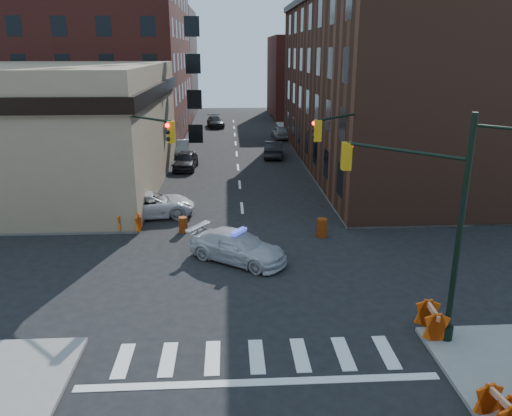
{
  "coord_description": "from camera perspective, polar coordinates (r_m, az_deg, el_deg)",
  "views": [
    {
      "loc": [
        -0.85,
        -21.45,
        9.98
      ],
      "look_at": [
        0.54,
        3.02,
        2.2
      ],
      "focal_mm": 35.0,
      "sensor_mm": 36.0,
      "label": 1
    }
  ],
  "objects": [
    {
      "name": "parked_car_efar",
      "position": [
        59.45,
        2.81,
        8.65
      ],
      "size": [
        2.02,
        4.48,
        1.49
      ],
      "primitive_type": "imported",
      "rotation": [
        0.0,
        0.0,
        3.2
      ],
      "color": "gray",
      "rests_on": "ground"
    },
    {
      "name": "parked_car_enear",
      "position": [
        48.83,
        2.03,
        6.76
      ],
      "size": [
        2.24,
        4.99,
        1.59
      ],
      "primitive_type": "imported",
      "rotation": [
        0.0,
        0.0,
        3.02
      ],
      "color": "black",
      "rests_on": "ground"
    },
    {
      "name": "apartment_block",
      "position": [
        63.97,
        -20.34,
        18.4
      ],
      "size": [
        25.0,
        25.0,
        24.0
      ],
      "primitive_type": "cube",
      "color": "maroon",
      "rests_on": "ground"
    },
    {
      "name": "pickup",
      "position": [
        31.81,
        -12.05,
        0.39
      ],
      "size": [
        5.96,
        3.5,
        1.56
      ],
      "primitive_type": "imported",
      "rotation": [
        0.0,
        0.0,
        1.74
      ],
      "color": "silver",
      "rests_on": "ground"
    },
    {
      "name": "tree_ne_far",
      "position": [
        56.45,
        5.39,
        10.93
      ],
      "size": [
        3.0,
        3.0,
        4.85
      ],
      "color": "black",
      "rests_on": "sidewalk_ne"
    },
    {
      "name": "pedestrian_a",
      "position": [
        30.49,
        -21.87,
        -0.71
      ],
      "size": [
        0.7,
        0.49,
        1.82
      ],
      "primitive_type": "imported",
      "rotation": [
        0.0,
        0.0,
        -0.09
      ],
      "color": "black",
      "rests_on": "sidewalk_nw"
    },
    {
      "name": "police_car",
      "position": [
        24.62,
        -2.14,
        -4.44
      ],
      "size": [
        5.4,
        4.62,
        1.49
      ],
      "primitive_type": "imported",
      "rotation": [
        0.0,
        0.0,
        0.97
      ],
      "color": "silver",
      "rests_on": "ground"
    },
    {
      "name": "parked_car_wfar",
      "position": [
        50.85,
        -8.49,
        6.89
      ],
      "size": [
        1.79,
        4.29,
        1.38
      ],
      "primitive_type": "imported",
      "rotation": [
        0.0,
        0.0,
        0.08
      ],
      "color": "gray",
      "rests_on": "ground"
    },
    {
      "name": "signal_pole_nw",
      "position": [
        27.83,
        -13.59,
        5.42
      ],
      "size": [
        3.58,
        3.67,
        8.0
      ],
      "rotation": [
        0.0,
        0.0,
        -0.79
      ],
      "color": "black",
      "rests_on": "sidewalk_nw"
    },
    {
      "name": "commercial_row_ne",
      "position": [
        46.18,
        14.63,
        13.36
      ],
      "size": [
        14.0,
        34.0,
        14.0
      ],
      "primitive_type": "cube",
      "color": "#4F2D1F",
      "rests_on": "ground"
    },
    {
      "name": "pedestrian_b",
      "position": [
        30.67,
        -22.69,
        -0.88
      ],
      "size": [
        0.83,
        0.67,
        1.65
      ],
      "primitive_type": "imported",
      "rotation": [
        0.0,
        0.0,
        -0.06
      ],
      "color": "black",
      "rests_on": "sidewalk_nw"
    },
    {
      "name": "sidewalk_nw",
      "position": [
        59.38,
        -25.25,
        6.34
      ],
      "size": [
        34.0,
        54.5,
        0.15
      ],
      "primitive_type": "cube",
      "color": "gray",
      "rests_on": "ground"
    },
    {
      "name": "barricade_se_a",
      "position": [
        19.54,
        19.44,
        -12.0
      ],
      "size": [
        0.77,
        1.39,
        1.01
      ],
      "primitive_type": null,
      "rotation": [
        0.0,
        0.0,
        1.5
      ],
      "color": "#C85909",
      "rests_on": "sidewalk_se"
    },
    {
      "name": "signal_pole_se",
      "position": [
        18.16,
        19.21,
        -0.59
      ],
      "size": [
        5.4,
        5.27,
        8.0
      ],
      "rotation": [
        0.0,
        0.0,
        2.36
      ],
      "color": "black",
      "rests_on": "sidewalk_se"
    },
    {
      "name": "signal_pole_ne",
      "position": [
        28.19,
        10.6,
        5.77
      ],
      "size": [
        3.67,
        3.58,
        8.0
      ],
      "rotation": [
        0.0,
        0.0,
        -2.36
      ],
      "color": "black",
      "rests_on": "sidewalk_ne"
    },
    {
      "name": "tree_ne_near",
      "position": [
        48.62,
        6.78,
        9.82
      ],
      "size": [
        3.0,
        3.0,
        4.85
      ],
      "color": "black",
      "rests_on": "sidewalk_ne"
    },
    {
      "name": "parked_car_wdeep",
      "position": [
        68.69,
        -4.65,
        9.82
      ],
      "size": [
        2.65,
        5.26,
        1.47
      ],
      "primitive_type": "imported",
      "rotation": [
        0.0,
        0.0,
        0.12
      ],
      "color": "black",
      "rests_on": "ground"
    },
    {
      "name": "ground",
      "position": [
        23.67,
        -0.89,
        -7.33
      ],
      "size": [
        140.0,
        140.0,
        0.0
      ],
      "primitive_type": "plane",
      "color": "black",
      "rests_on": "ground"
    },
    {
      "name": "bank_building",
      "position": [
        41.61,
        -26.34,
        8.24
      ],
      "size": [
        22.0,
        22.0,
        9.0
      ],
      "primitive_type": "cube",
      "color": "#988564",
      "rests_on": "ground"
    },
    {
      "name": "filler_nw",
      "position": [
        84.84,
        -14.07,
        15.77
      ],
      "size": [
        20.0,
        18.0,
        16.0
      ],
      "primitive_type": "cube",
      "color": "brown",
      "rests_on": "ground"
    },
    {
      "name": "barrel_bank",
      "position": [
        28.8,
        -8.33,
        -1.91
      ],
      "size": [
        0.66,
        0.66,
        0.9
      ],
      "primitive_type": "cylinder",
      "rotation": [
        0.0,
        0.0,
        -0.39
      ],
      "color": "orange",
      "rests_on": "ground"
    },
    {
      "name": "barricade_nw_b",
      "position": [
        31.72,
        -23.49,
        -0.99
      ],
      "size": [
        1.46,
        0.92,
        1.02
      ],
      "primitive_type": null,
      "rotation": [
        0.0,
        0.0,
        -0.19
      ],
      "color": "#C83D09",
      "rests_on": "sidewalk_nw"
    },
    {
      "name": "barrel_road",
      "position": [
        28.04,
        7.54,
        -2.25
      ],
      "size": [
        0.73,
        0.73,
        1.06
      ],
      "primitive_type": "cylinder",
      "rotation": [
        0.0,
        0.0,
        0.27
      ],
      "color": "red",
      "rests_on": "ground"
    },
    {
      "name": "pedestrian_c",
      "position": [
        32.37,
        -22.39,
        0.41
      ],
      "size": [
        1.18,
        1.16,
        1.99
      ],
      "primitive_type": "imported",
      "rotation": [
        0.0,
        0.0,
        0.76
      ],
      "color": "#1C232B",
      "rests_on": "sidewalk_nw"
    },
    {
      "name": "sidewalk_ne",
      "position": [
        60.04,
        20.38,
        7.02
      ],
      "size": [
        34.0,
        54.5,
        0.15
      ],
      "primitive_type": "cube",
      "color": "gray",
      "rests_on": "ground"
    },
    {
      "name": "filler_ne",
      "position": [
        80.92,
        7.59,
        14.65
      ],
      "size": [
        16.0,
        16.0,
        12.0
      ],
      "primitive_type": "cube",
      "color": "maroon",
      "rests_on": "ground"
    },
    {
      "name": "parked_car_wnear",
      "position": [
        44.18,
        -8.04,
        5.42
      ],
      "size": [
        2.16,
        4.7,
        1.56
      ],
      "primitive_type": "imported",
      "rotation": [
        0.0,
        0.0,
        -0.07
      ],
      "color": "black",
      "rests_on": "ground"
    },
    {
      "name": "barricade_nw_a",
      "position": [
        29.26,
        -14.2,
        -1.54
      ],
      "size": [
        1.44,
        0.88,
        1.01
      ],
      "primitive_type": null,
      "rotation": [
        0.0,
        0.0,
        -0.16
      ],
      "color": "orange",
      "rests_on": "sidewalk_nw"
    },
    {
      "name": "barricade_se_c",
      "position": [
        16.07,
        26.04,
        -20.09
      ],
      "size": [
        0.8,
        1.32,
        0.93
      ],
      "primitive_type": null,
      "rotation": [
        0.0,
        0.0,
        1.72
      ],
      "color": "#D7610A",
      "rests_on": "sidewalk_se"
    }
  ]
}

